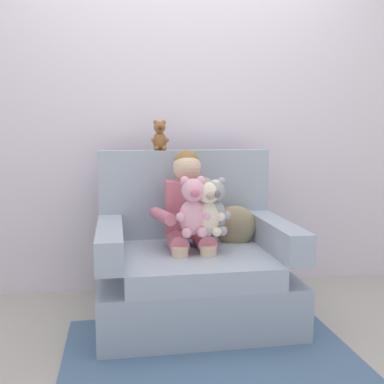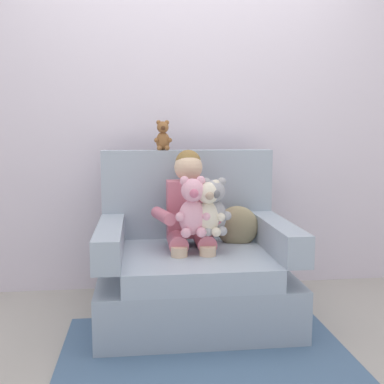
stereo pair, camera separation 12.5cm
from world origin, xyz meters
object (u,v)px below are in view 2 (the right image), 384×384
plush_pink (193,208)px  plush_brown_on_backrest (163,136)px  plush_grey (214,208)px  throw_pillow (237,227)px  plush_cream (208,209)px  armchair (193,266)px  seated_child (190,213)px

plush_pink → plush_brown_on_backrest: size_ratio=1.74×
plush_pink → plush_brown_on_backrest: (-0.14, 0.46, 0.39)m
plush_grey → throw_pillow: plush_grey is taller
plush_pink → plush_grey: plush_pink is taller
plush_cream → throw_pillow: bearing=68.7°
plush_pink → plush_grey: bearing=30.1°
plush_grey → plush_brown_on_backrest: size_ratio=1.68×
plush_pink → armchair: bearing=101.0°
plush_brown_on_backrest → throw_pillow: size_ratio=0.74×
plush_cream → plush_pink: size_ratio=0.94×
plush_grey → throw_pillow: bearing=59.2°
plush_cream → plush_grey: bearing=49.6°
seated_child → plush_cream: 0.18m
seated_child → throw_pillow: bearing=21.4°
throw_pillow → plush_brown_on_backrest: bearing=155.1°
armchair → plush_brown_on_backrest: plush_brown_on_backrest is taller
seated_child → plush_cream: size_ratio=2.62×
plush_cream → plush_grey: size_ratio=0.97×
seated_child → plush_pink: 0.17m
plush_cream → throw_pillow: (0.22, 0.25, -0.15)m
throw_pillow → armchair: bearing=-158.2°
plush_pink → throw_pillow: bearing=58.6°
armchair → plush_cream: (0.07, -0.14, 0.37)m
armchair → plush_cream: 0.40m
plush_grey → throw_pillow: (0.19, 0.23, -0.16)m
armchair → plush_cream: armchair is taller
armchair → throw_pillow: size_ratio=4.23×
plush_grey → plush_brown_on_backrest: bearing=128.8°
armchair → plush_grey: size_ratio=3.39×
armchair → plush_pink: (-0.02, -0.14, 0.38)m
armchair → plush_grey: 0.40m
plush_brown_on_backrest → plush_pink: bearing=-63.4°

